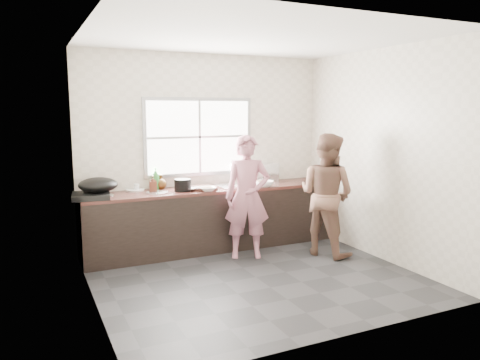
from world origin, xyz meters
name	(u,v)px	position (x,y,z in m)	size (l,w,h in m)	color
floor	(256,278)	(0.00, 0.00, -0.01)	(3.60, 3.20, 0.01)	#28282B
ceiling	(257,37)	(0.00, 0.00, 2.71)	(3.60, 3.20, 0.01)	silver
wall_back	(205,151)	(0.00, 1.60, 1.35)	(3.60, 0.01, 2.70)	beige
wall_left	(89,171)	(-1.80, 0.00, 1.35)	(0.01, 3.20, 2.70)	beige
wall_right	(382,155)	(1.80, 0.00, 1.35)	(0.01, 3.20, 2.70)	beige
wall_front	(346,182)	(0.00, -1.60, 1.35)	(3.60, 0.01, 2.70)	beige
cabinet	(214,219)	(0.00, 1.29, 0.41)	(3.60, 0.62, 0.82)	black
countertop	(214,189)	(0.00, 1.29, 0.84)	(3.60, 0.64, 0.04)	#3C1E18
sink	(237,186)	(0.35, 1.29, 0.86)	(0.55, 0.45, 0.02)	silver
faucet	(231,174)	(0.35, 1.49, 1.01)	(0.02, 0.02, 0.30)	silver
window_frame	(199,137)	(-0.10, 1.59, 1.55)	(1.60, 0.05, 1.10)	#9EA0A5
window_glazing	(200,137)	(-0.10, 1.57, 1.55)	(1.50, 0.01, 1.00)	white
woman	(247,201)	(0.25, 0.74, 0.75)	(0.55, 0.36, 1.51)	#B66D7F
person_side	(326,194)	(1.26, 0.41, 0.81)	(0.79, 0.62, 1.63)	brown
cutting_board	(203,188)	(-0.18, 1.22, 0.88)	(0.39, 0.39, 0.04)	black
cleaver	(193,188)	(-0.35, 1.16, 0.90)	(0.19, 0.09, 0.01)	silver
bowl_mince	(207,189)	(-0.18, 1.08, 0.89)	(0.22, 0.22, 0.05)	white
bowl_crabs	(264,184)	(0.68, 1.08, 0.89)	(0.21, 0.21, 0.07)	silver
bowl_held	(236,187)	(0.24, 1.08, 0.89)	(0.17, 0.17, 0.05)	white
black_pot	(183,185)	(-0.47, 1.22, 0.94)	(0.22, 0.22, 0.16)	black
plate_food	(135,190)	(-1.04, 1.52, 0.87)	(0.25, 0.25, 0.02)	silver
bottle_green	(156,178)	(-0.76, 1.52, 1.01)	(0.12, 0.12, 0.30)	#2A8230
bottle_brown_tall	(153,184)	(-0.84, 1.34, 0.96)	(0.09, 0.09, 0.20)	#451D11
bottle_brown_short	(161,182)	(-0.68, 1.52, 0.95)	(0.14, 0.14, 0.18)	#452D11
glass_jar	(137,188)	(-1.03, 1.48, 0.91)	(0.07, 0.07, 0.09)	white
burner	(91,196)	(-1.65, 1.20, 0.89)	(0.44, 0.44, 0.07)	black
wok	(98,185)	(-1.55, 1.27, 1.01)	(0.48, 0.48, 0.18)	black
dish_rack	(265,172)	(0.92, 1.52, 1.00)	(0.37, 0.26, 0.27)	silver
pot_lid_left	(105,195)	(-1.47, 1.31, 0.87)	(0.22, 0.22, 0.01)	silver
pot_lid_right	(157,193)	(-0.82, 1.22, 0.87)	(0.28, 0.28, 0.01)	silver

